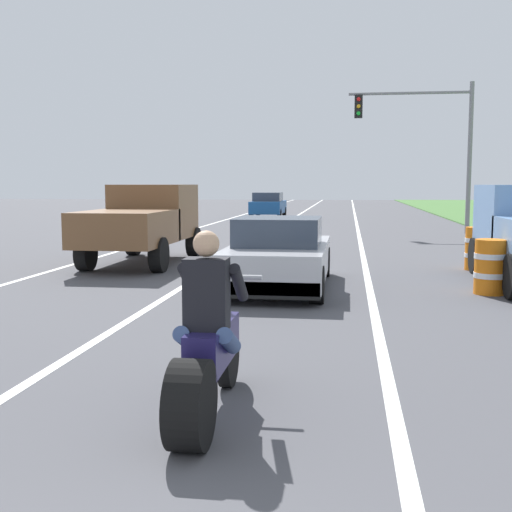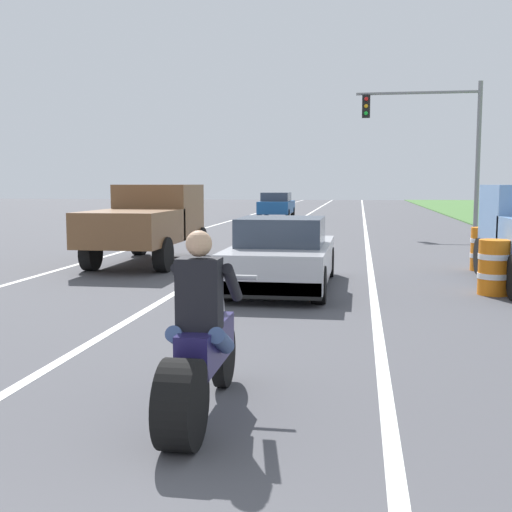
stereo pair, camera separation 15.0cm
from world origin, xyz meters
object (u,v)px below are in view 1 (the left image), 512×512
object	(u,v)px
distant_car_far_ahead	(268,205)
construction_barrel_mid	(478,248)
pickup_truck_left_lane_brown	(143,219)
construction_barrel_nearest	(490,267)
sports_car_silver	(279,256)
traffic_light_mast_near	(431,133)
motorcycle_with_rider	(207,352)

from	to	relation	value
distant_car_far_ahead	construction_barrel_mid	bearing A→B (deg)	-70.87
pickup_truck_left_lane_brown	construction_barrel_nearest	distance (m)	8.50
sports_car_silver	pickup_truck_left_lane_brown	distance (m)	5.15
traffic_light_mast_near	construction_barrel_mid	distance (m)	11.92
sports_car_silver	distant_car_far_ahead	bearing A→B (deg)	97.52
distant_car_far_ahead	sports_car_silver	bearing A→B (deg)	-82.48
motorcycle_with_rider	sports_car_silver	world-z (taller)	motorcycle_with_rider
sports_car_silver	pickup_truck_left_lane_brown	world-z (taller)	pickup_truck_left_lane_brown
pickup_truck_left_lane_brown	distant_car_far_ahead	world-z (taller)	pickup_truck_left_lane_brown
construction_barrel_mid	distant_car_far_ahead	bearing A→B (deg)	109.13
traffic_light_mast_near	distant_car_far_ahead	xyz separation A→B (m)	(-7.86, 10.59, -3.24)
pickup_truck_left_lane_brown	traffic_light_mast_near	bearing A→B (deg)	53.34
construction_barrel_mid	distant_car_far_ahead	size ratio (longest dim) A/B	0.25
sports_car_silver	motorcycle_with_rider	bearing A→B (deg)	-88.81
pickup_truck_left_lane_brown	sports_car_silver	bearing A→B (deg)	-42.10
construction_barrel_nearest	distant_car_far_ahead	distance (m)	26.38
traffic_light_mast_near	construction_barrel_nearest	bearing A→B (deg)	-92.53
motorcycle_with_rider	construction_barrel_mid	xyz separation A→B (m)	(4.15, 10.34, -0.09)
sports_car_silver	construction_barrel_mid	distance (m)	5.39
motorcycle_with_rider	construction_barrel_nearest	distance (m)	7.88
motorcycle_with_rider	sports_car_silver	xyz separation A→B (m)	(-0.15, 7.09, 0.04)
construction_barrel_nearest	construction_barrel_mid	world-z (taller)	same
traffic_light_mast_near	construction_barrel_nearest	xyz separation A→B (m)	(-0.65, -14.78, -3.51)
motorcycle_with_rider	construction_barrel_mid	size ratio (longest dim) A/B	2.21
sports_car_silver	construction_barrel_nearest	world-z (taller)	sports_car_silver
motorcycle_with_rider	construction_barrel_mid	bearing A→B (deg)	68.15
pickup_truck_left_lane_brown	distant_car_far_ahead	bearing A→B (deg)	88.75
pickup_truck_left_lane_brown	construction_barrel_mid	world-z (taller)	pickup_truck_left_lane_brown
sports_car_silver	traffic_light_mast_near	bearing A→B (deg)	72.81
pickup_truck_left_lane_brown	distant_car_far_ahead	size ratio (longest dim) A/B	1.20
motorcycle_with_rider	pickup_truck_left_lane_brown	world-z (taller)	pickup_truck_left_lane_brown
sports_car_silver	distant_car_far_ahead	size ratio (longest dim) A/B	1.08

